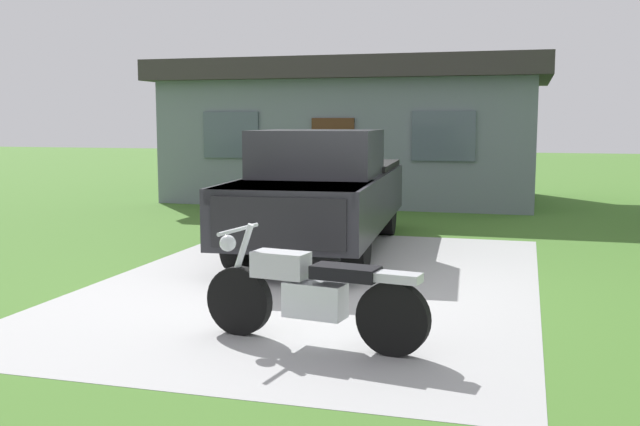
# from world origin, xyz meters

# --- Properties ---
(ground_plane) EXTENTS (80.00, 80.00, 0.00)m
(ground_plane) POSITION_xyz_m (0.00, 0.00, 0.00)
(ground_plane) COLOR #437029
(driveway_pad) EXTENTS (5.39, 7.98, 0.01)m
(driveway_pad) POSITION_xyz_m (0.00, 0.00, 0.00)
(driveway_pad) COLOR #A4A4A4
(driveway_pad) RESTS_ON ground
(motorcycle) EXTENTS (2.20, 0.72, 1.09)m
(motorcycle) POSITION_xyz_m (0.64, -2.54, 0.47)
(motorcycle) COLOR black
(motorcycle) RESTS_ON ground
(pickup_truck) EXTENTS (2.41, 5.75, 1.90)m
(pickup_truck) POSITION_xyz_m (-0.60, 2.39, 0.95)
(pickup_truck) COLOR black
(pickup_truck) RESTS_ON ground
(neighbor_house) EXTENTS (9.60, 5.60, 3.50)m
(neighbor_house) POSITION_xyz_m (-1.81, 10.09, 1.79)
(neighbor_house) COLOR slate
(neighbor_house) RESTS_ON ground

